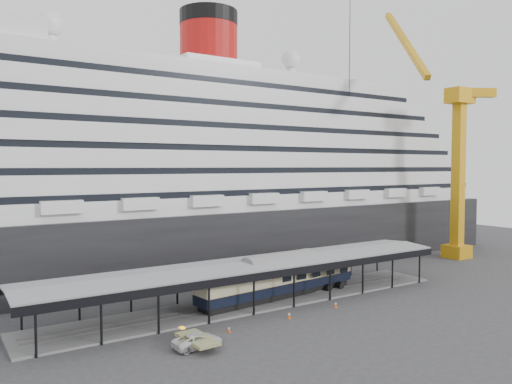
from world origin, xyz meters
TOP-DOWN VIEW (x-y plane):
  - ground at (0.00, 0.00)m, footprint 200.00×200.00m
  - cruise_ship at (0.05, 32.00)m, footprint 130.00×30.00m
  - platform_canopy at (0.00, 5.00)m, footprint 56.00×9.18m
  - crane_yellow at (47.06, 10.54)m, footprint 23.83×18.78m
  - port_truck at (-12.90, -4.76)m, footprint 4.92×2.45m
  - pullman_carriage at (3.72, 5.00)m, footprint 24.44×5.63m
  - traffic_cone_left at (-8.25, -2.62)m, footprint 0.42×0.42m
  - traffic_cone_mid at (-0.31, -2.33)m, footprint 0.47×0.47m
  - traffic_cone_right at (7.02, -1.94)m, footprint 0.47×0.47m

SIDE VIEW (x-z plane):
  - ground at x=0.00m, z-range 0.00..0.00m
  - traffic_cone_left at x=-8.25m, z-range 0.00..0.67m
  - traffic_cone_right at x=7.02m, z-range 0.00..0.73m
  - traffic_cone_mid at x=-0.31m, z-range 0.00..0.79m
  - port_truck at x=-12.90m, z-range 0.00..1.34m
  - platform_canopy at x=0.00m, z-range -0.29..5.01m
  - pullman_carriage at x=3.72m, z-range -9.03..14.77m
  - cruise_ship at x=0.05m, z-range -3.60..40.30m
  - crane_yellow at x=47.06m, z-range -3.84..43.76m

